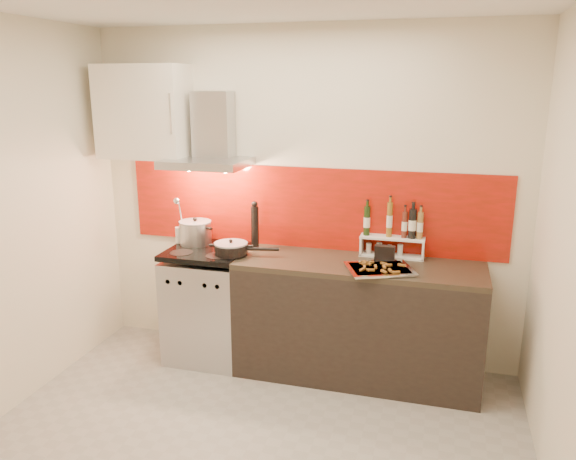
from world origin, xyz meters
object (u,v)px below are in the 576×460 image
(pepper_mill, at_px, (255,226))
(baking_tray, at_px, (379,269))
(saute_pan, at_px, (232,248))
(counter, at_px, (358,320))
(range_stove, at_px, (209,305))
(stock_pot, at_px, (195,232))

(pepper_mill, distance_m, baking_tray, 1.06)
(saute_pan, bearing_deg, baking_tray, -3.14)
(counter, bearing_deg, range_stove, -179.77)
(stock_pot, height_order, saute_pan, stock_pot)
(range_stove, bearing_deg, counter, 0.23)
(counter, relative_size, saute_pan, 3.68)
(saute_pan, bearing_deg, range_stove, 161.91)
(baking_tray, bearing_deg, range_stove, 174.12)
(range_stove, height_order, counter, range_stove)
(saute_pan, bearing_deg, counter, 4.97)
(counter, relative_size, pepper_mill, 4.69)
(baking_tray, bearing_deg, saute_pan, 176.86)
(counter, relative_size, stock_pot, 6.96)
(range_stove, bearing_deg, baking_tray, -5.88)
(range_stove, height_order, stock_pot, stock_pot)
(counter, bearing_deg, stock_pot, 175.54)
(counter, xyz_separation_m, baking_tray, (0.16, -0.14, 0.47))
(pepper_mill, bearing_deg, counter, -9.08)
(range_stove, xyz_separation_m, counter, (1.20, 0.00, 0.01))
(counter, distance_m, stock_pot, 1.46)
(counter, xyz_separation_m, saute_pan, (-0.96, -0.08, 0.51))
(pepper_mill, relative_size, baking_tray, 0.71)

